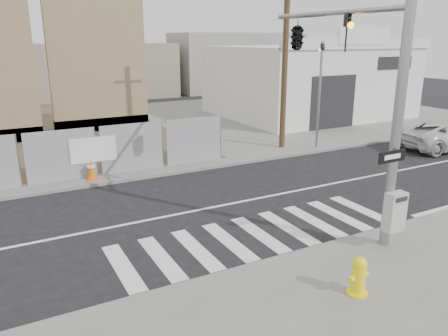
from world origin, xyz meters
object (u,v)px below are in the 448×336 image
signal_pole (326,62)px  fire_hydrant (359,276)px  auto_shop (308,81)px  suv (447,135)px  traffic_cone_d (91,170)px

signal_pole → fire_hydrant: bearing=-119.7°
signal_pole → auto_shop: signal_pole is taller
auto_shop → fire_hydrant: 23.79m
signal_pole → auto_shop: bearing=52.5°
signal_pole → fire_hydrant: (-2.39, -4.19, -4.23)m
signal_pole → auto_shop: (11.50, 15.01, -2.25)m
fire_hydrant → auto_shop: bearing=46.6°
signal_pole → suv: (11.47, 3.62, -4.06)m
signal_pole → fire_hydrant: signal_pole is taller
auto_shop → suv: bearing=-90.2°
suv → fire_hydrant: bearing=126.4°
suv → traffic_cone_d: size_ratio=6.47×
signal_pole → suv: bearing=17.5°
auto_shop → fire_hydrant: auto_shop is taller
traffic_cone_d → auto_shop: bearing=25.8°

